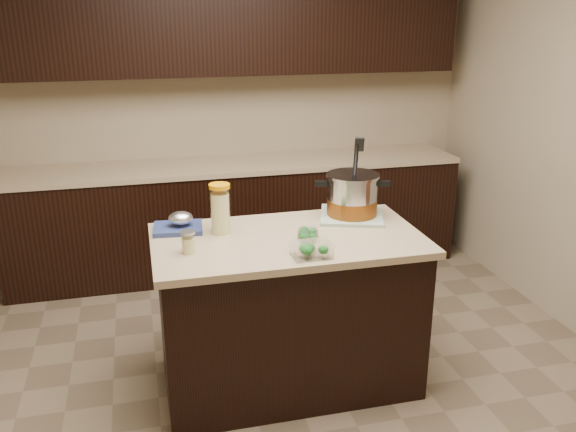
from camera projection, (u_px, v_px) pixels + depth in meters
name	position (u px, v px, depth m)	size (l,w,h in m)	color
ground_plane	(288.00, 379.00, 3.59)	(4.00, 4.00, 0.00)	brown
room_shell	(288.00, 84.00, 3.03)	(4.04, 4.04, 2.72)	tan
back_cabinets	(235.00, 156.00, 4.88)	(3.60, 0.63, 2.33)	black
island	(288.00, 311.00, 3.44)	(1.46, 0.81, 0.90)	black
dish_towel	(352.00, 216.00, 3.60)	(0.36, 0.36, 0.02)	#507754
stock_pot	(352.00, 197.00, 3.56)	(0.43, 0.38, 0.44)	#B7B7BC
lemonade_pitcher	(220.00, 211.00, 3.31)	(0.14, 0.14, 0.28)	#D3CC81
mason_jar	(188.00, 243.00, 3.07)	(0.09, 0.09, 0.12)	#D3CC81
broccoli_tub_left	(308.00, 233.00, 3.29)	(0.11, 0.11, 0.05)	silver
broccoli_tub_right	(308.00, 236.00, 3.24)	(0.14, 0.14, 0.05)	silver
broccoli_tub_rect	(311.00, 250.00, 3.03)	(0.20, 0.15, 0.07)	silver
blue_tray	(179.00, 224.00, 3.38)	(0.28, 0.24, 0.10)	navy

